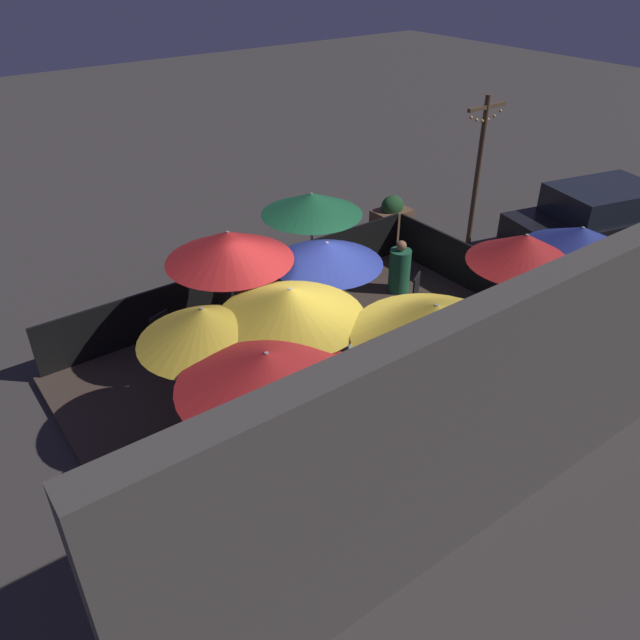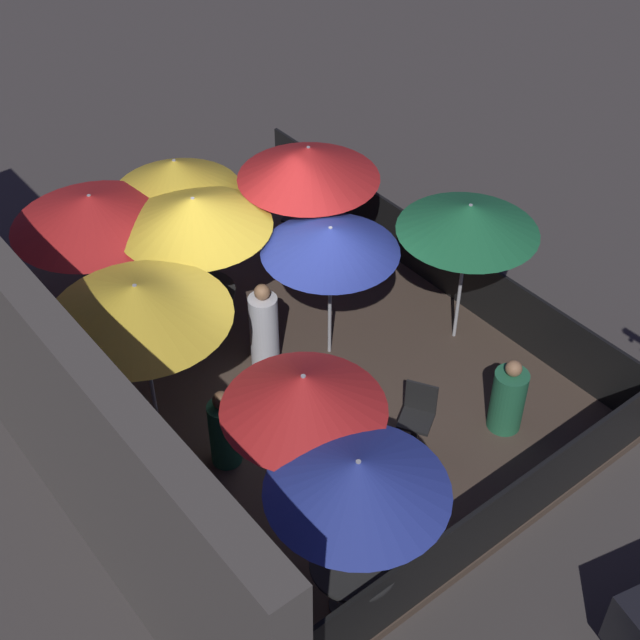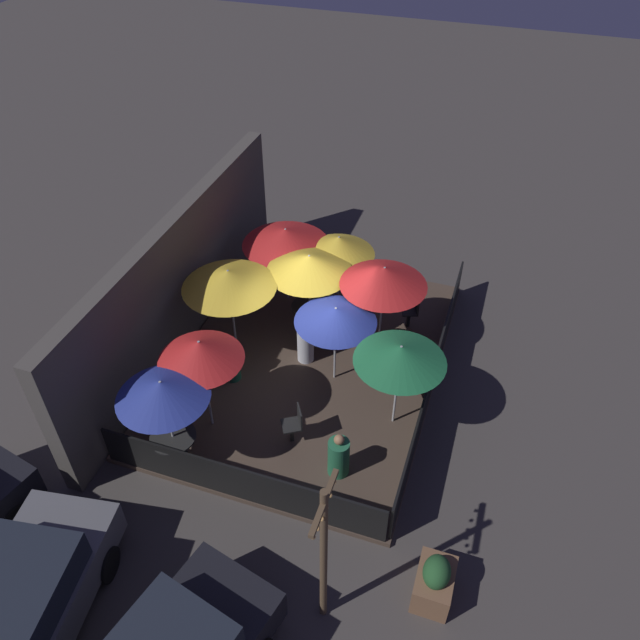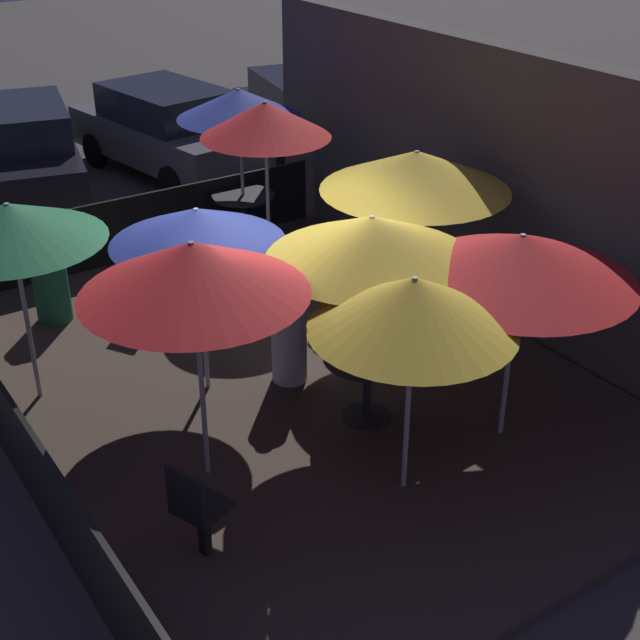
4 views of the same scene
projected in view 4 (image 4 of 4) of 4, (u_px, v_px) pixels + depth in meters
ground_plane at (281, 388)px, 10.14m from camera, size 60.00×60.00×0.00m
patio_deck at (281, 384)px, 10.11m from camera, size 8.15×6.06×0.12m
building_wall at (504, 191)px, 10.92m from camera, size 9.75×0.36×3.43m
fence_front at (10, 429)px, 8.40m from camera, size 7.95×0.05×0.95m
fence_side_left at (134, 228)px, 12.81m from camera, size 0.05×5.86×0.95m
patio_umbrella_0 at (371, 238)px, 8.46m from camera, size 2.07×2.07×2.27m
patio_umbrella_1 at (239, 104)px, 12.51m from camera, size 1.78×1.78×2.34m
patio_umbrella_2 at (193, 269)px, 7.57m from camera, size 2.03×2.03×2.41m
patio_umbrella_3 at (197, 226)px, 9.04m from camera, size 1.82×1.82×2.11m
patio_umbrella_4 at (10, 223)px, 8.82m from camera, size 1.89×1.89×2.24m
patio_umbrella_5 at (414, 304)px, 7.51m from camera, size 1.83×1.83×2.17m
patio_umbrella_6 at (416, 171)px, 10.07m from camera, size 2.20×2.20×2.32m
patio_umbrella_7 at (265, 120)px, 11.55m from camera, size 1.73×1.73×2.43m
patio_umbrella_8 at (521, 257)px, 8.25m from camera, size 2.23×2.23×2.20m
dining_table_0 at (368, 368)px, 9.14m from camera, size 0.93×0.93×0.75m
dining_table_1 at (243, 205)px, 13.22m from camera, size 0.92×0.92×0.78m
patio_chair_0 at (149, 275)px, 11.31m from camera, size 0.55×0.55×0.94m
patio_chair_1 at (197, 508)px, 7.32m from camera, size 0.52×0.52×0.96m
patron_0 at (51, 285)px, 11.13m from camera, size 0.54×0.54×1.11m
patron_1 at (289, 331)px, 9.81m from camera, size 0.54×0.54×1.36m
patron_2 at (335, 273)px, 11.38m from camera, size 0.54×0.54×1.16m
parked_car_0 at (22, 150)px, 15.25m from camera, size 4.51×2.63×1.62m
parked_car_1 at (167, 129)px, 16.36m from camera, size 4.41×2.32×1.62m
parked_car_2 at (304, 116)px, 17.16m from camera, size 4.16×2.47×1.62m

